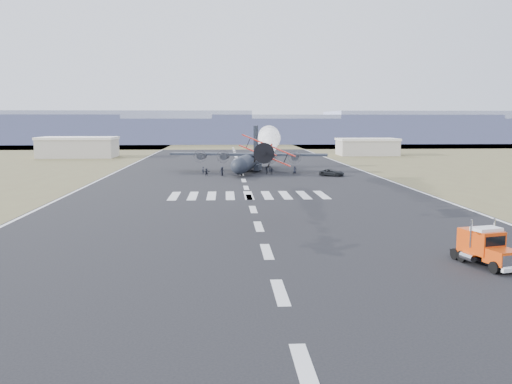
{
  "coord_description": "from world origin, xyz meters",
  "views": [
    {
      "loc": [
        -3.86,
        -36.91,
        12.08
      ],
      "look_at": [
        -0.31,
        23.99,
        4.0
      ],
      "focal_mm": 38.0,
      "sensor_mm": 36.0,
      "label": 1
    }
  ],
  "objects": [
    {
      "name": "crew_f",
      "position": [
        -7.84,
        81.83,
        0.83
      ],
      "size": [
        1.61,
        0.89,
        1.65
      ],
      "primitive_type": "imported",
      "rotation": [
        0.0,
        0.0,
        0.27
      ],
      "color": "black",
      "rests_on": "ground"
    },
    {
      "name": "ridge_seg_e",
      "position": [
        65.0,
        260.0,
        7.5
      ],
      "size": [
        150.0,
        50.0,
        15.0
      ],
      "primitive_type": "cube",
      "color": "#8991AF",
      "rests_on": "ground"
    },
    {
      "name": "ground",
      "position": [
        0.0,
        0.0,
        0.0
      ],
      "size": [
        500.0,
        500.0,
        0.0
      ],
      "primitive_type": "plane",
      "color": "black",
      "rests_on": "ground"
    },
    {
      "name": "crew_e",
      "position": [
        12.21,
        86.15,
        0.84
      ],
      "size": [
        0.9,
        0.66,
        1.68
      ],
      "primitive_type": "imported",
      "rotation": [
        0.0,
        0.0,
        2.95
      ],
      "color": "black",
      "rests_on": "ground"
    },
    {
      "name": "runway_markings",
      "position": [
        0.0,
        60.0,
        0.01
      ],
      "size": [
        60.0,
        260.0,
        0.01
      ],
      "primitive_type": null,
      "color": "silver",
      "rests_on": "ground"
    },
    {
      "name": "semi_truck",
      "position": [
        17.86,
        6.15,
        1.6
      ],
      "size": [
        3.89,
        7.41,
        3.25
      ],
      "rotation": [
        0.0,
        0.0,
        0.26
      ],
      "color": "black",
      "rests_on": "ground"
    },
    {
      "name": "ridge_seg_d",
      "position": [
        0.0,
        260.0,
        6.5
      ],
      "size": [
        150.0,
        50.0,
        13.0
      ],
      "primitive_type": "cube",
      "color": "#8991AF",
      "rests_on": "ground"
    },
    {
      "name": "crew_d",
      "position": [
        6.75,
        83.95,
        0.78
      ],
      "size": [
        0.95,
        0.54,
        1.57
      ],
      "primitive_type": "imported",
      "rotation": [
        0.0,
        0.0,
        3.22
      ],
      "color": "black",
      "rests_on": "ground"
    },
    {
      "name": "crew_g",
      "position": [
        6.59,
        87.48,
        0.81
      ],
      "size": [
        0.61,
        0.69,
        1.63
      ],
      "primitive_type": "imported",
      "rotation": [
        0.0,
        0.0,
        4.49
      ],
      "color": "black",
      "rests_on": "ground"
    },
    {
      "name": "aerobatic_biplane",
      "position": [
        1.2,
        28.04,
        8.3
      ],
      "size": [
        6.48,
        6.19,
        3.94
      ],
      "rotation": [
        0.0,
        0.38,
        -0.09
      ],
      "color": "red"
    },
    {
      "name": "hangar_right",
      "position": [
        46.0,
        150.0,
        3.01
      ],
      "size": [
        20.5,
        12.5,
        5.9
      ],
      "color": "#A8A195",
      "rests_on": "ground"
    },
    {
      "name": "crew_a",
      "position": [
        -8.77,
        86.23,
        0.81
      ],
      "size": [
        0.71,
        0.75,
        1.62
      ],
      "primitive_type": "imported",
      "rotation": [
        0.0,
        0.0,
        5.23
      ],
      "color": "black",
      "rests_on": "ground"
    },
    {
      "name": "crew_c",
      "position": [
        -4.41,
        82.81,
        0.94
      ],
      "size": [
        1.26,
        0.66,
        1.88
      ],
      "primitive_type": "imported",
      "rotation": [
        0.0,
        0.0,
        0.08
      ],
      "color": "black",
      "rests_on": "ground"
    },
    {
      "name": "ridge_seg_c",
      "position": [
        -65.0,
        260.0,
        8.5
      ],
      "size": [
        150.0,
        50.0,
        17.0
      ],
      "primitive_type": "cube",
      "color": "#8991AF",
      "rests_on": "ground"
    },
    {
      "name": "crew_h",
      "position": [
        -4.52,
        81.61,
        0.87
      ],
      "size": [
        0.78,
        0.97,
        1.73
      ],
      "primitive_type": "imported",
      "rotation": [
        0.0,
        0.0,
        4.37
      ],
      "color": "black",
      "rests_on": "ground"
    },
    {
      "name": "crew_b",
      "position": [
        5.6,
        84.86,
        0.91
      ],
      "size": [
        0.56,
        0.89,
        1.81
      ],
      "primitive_type": "imported",
      "rotation": [
        0.0,
        0.0,
        4.74
      ],
      "color": "black",
      "rests_on": "ground"
    },
    {
      "name": "transport_aircraft",
      "position": [
        2.11,
        92.21,
        2.78
      ],
      "size": [
        37.15,
        30.41,
        10.77
      ],
      "rotation": [
        0.0,
        0.0,
        -0.21
      ],
      "color": "black",
      "rests_on": "ground"
    },
    {
      "name": "smoke_trail",
      "position": [
        4.35,
        62.13,
        8.61
      ],
      "size": [
        6.21,
        42.17,
        4.31
      ],
      "rotation": [
        0.0,
        0.0,
        -0.09
      ],
      "color": "white"
    },
    {
      "name": "hangar_left",
      "position": [
        -52.0,
        145.0,
        3.41
      ],
      "size": [
        24.5,
        14.5,
        6.7
      ],
      "color": "#A8A195",
      "rests_on": "ground"
    },
    {
      "name": "ridge_seg_f",
      "position": [
        130.0,
        260.0,
        8.5
      ],
      "size": [
        150.0,
        50.0,
        17.0
      ],
      "primitive_type": "cube",
      "color": "#8991AF",
      "rests_on": "ground"
    },
    {
      "name": "scrub_far",
      "position": [
        0.0,
        230.0,
        0.0
      ],
      "size": [
        500.0,
        80.0,
        0.0
      ],
      "primitive_type": "cube",
      "color": "brown",
      "rests_on": "ground"
    },
    {
      "name": "support_vehicle",
      "position": [
        19.57,
        79.75,
        0.75
      ],
      "size": [
        5.93,
        4.59,
        1.5
      ],
      "primitive_type": "imported",
      "rotation": [
        0.0,
        0.0,
        1.12
      ],
      "color": "black",
      "rests_on": "ground"
    }
  ]
}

